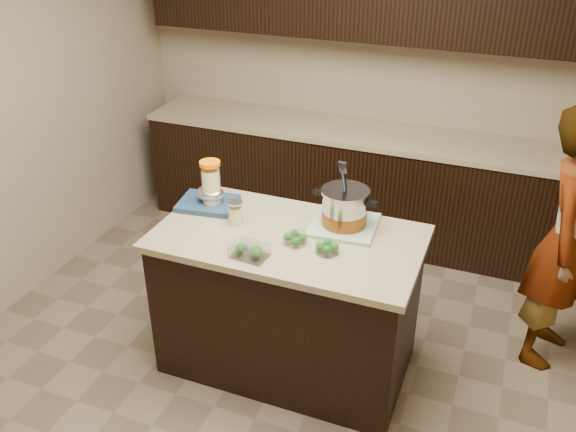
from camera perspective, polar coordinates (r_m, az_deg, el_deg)
name	(u,v)px	position (r m, az deg, el deg)	size (l,w,h in m)	color
ground_plane	(288,361)	(3.86, 0.00, -13.38)	(4.00, 4.00, 0.00)	brown
room_shell	(288,90)	(2.99, 0.00, 11.74)	(4.04, 4.04, 2.72)	tan
back_cabinets	(370,124)	(4.82, 7.68, 8.49)	(3.60, 0.63, 2.33)	black
island	(288,301)	(3.57, 0.00, -8.00)	(1.46, 0.81, 0.90)	black
dish_towel	(344,225)	(3.42, 5.24, -0.83)	(0.36, 0.36, 0.02)	#537C53
stock_pot	(345,209)	(3.37, 5.31, 0.62)	(0.37, 0.29, 0.38)	#B7B7BC
lemonade_pitcher	(211,187)	(3.58, -7.19, 2.75)	(0.15, 0.15, 0.29)	#F0E993
mason_jar	(235,213)	(3.43, -4.95, 0.32)	(0.10, 0.10, 0.14)	#F0E993
broccoli_tub_left	(295,239)	(3.24, 0.69, -2.16)	(0.14, 0.14, 0.06)	silver
broccoli_tub_right	(327,248)	(3.17, 3.69, -3.02)	(0.13, 0.13, 0.06)	silver
broccoli_tub_rect	(250,251)	(3.13, -3.62, -3.32)	(0.20, 0.15, 0.07)	silver
blue_tray	(209,200)	(3.63, -7.41, 1.53)	(0.36, 0.31, 0.13)	navy
person	(568,241)	(3.82, 24.75, -2.12)	(0.58, 0.38, 1.60)	gray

